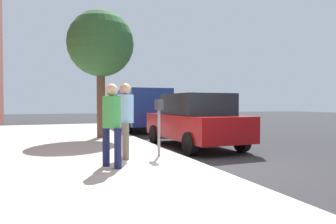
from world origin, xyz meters
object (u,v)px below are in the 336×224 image
Objects in this scene: parking_meter at (159,115)px; pedestrian_at_meter at (125,114)px; parked_sedan_near at (195,120)px; street_tree at (101,45)px; pedestrian_bystander at (112,119)px; parked_van_far at (139,107)px.

pedestrian_at_meter is (-0.01, 0.85, 0.04)m from parking_meter.
street_tree is (2.86, 2.63, 2.83)m from parked_sedan_near.
pedestrian_bystander is 0.38× the size of parked_sedan_near.
pedestrian_at_meter is 0.40× the size of parked_sedan_near.
street_tree reaches higher than pedestrian_at_meter.
parked_sedan_near is at bearing 12.25° from pedestrian_bystander.
parked_van_far is at bearing 42.16° from pedestrian_bystander.
pedestrian_bystander is at bearing 161.19° from parked_van_far.
street_tree is at bearing 42.62° from parked_sedan_near.
pedestrian_at_meter reaches higher than parking_meter.
parking_meter is 8.94m from parked_van_far.
street_tree is at bearing 146.11° from parked_van_far.
street_tree is (4.80, 0.69, 2.56)m from parking_meter.
parked_sedan_near is 4.81m from street_tree.
pedestrian_at_meter is at bearing 124.94° from parked_sedan_near.
parked_van_far is (6.78, 0.00, 0.36)m from parked_sedan_near.
parking_meter is 0.79× the size of pedestrian_at_meter.
parking_meter is 0.85m from pedestrian_at_meter.
pedestrian_at_meter reaches higher than pedestrian_bystander.
parked_van_far is (9.67, -3.29, 0.11)m from pedestrian_bystander.
parking_meter is 0.29× the size of street_tree.
pedestrian_at_meter reaches higher than parked_sedan_near.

